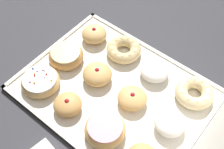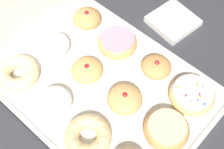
# 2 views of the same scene
# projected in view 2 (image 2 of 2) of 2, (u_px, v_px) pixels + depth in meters

# --- Properties ---
(ground_plane) EXTENTS (3.00, 3.00, 0.00)m
(ground_plane) POSITION_uv_depth(u_px,v_px,m) (105.00, 90.00, 0.90)
(ground_plane) COLOR #333338
(donut_box) EXTENTS (0.42, 0.55, 0.01)m
(donut_box) POSITION_uv_depth(u_px,v_px,m) (105.00, 89.00, 0.89)
(donut_box) COLOR silver
(donut_box) RESTS_ON ground
(glazed_ring_donut_1) EXTENTS (0.11, 0.11, 0.04)m
(glazed_ring_donut_1) POSITION_uv_depth(u_px,v_px,m) (166.00, 129.00, 0.80)
(glazed_ring_donut_1) COLOR tan
(glazed_ring_donut_1) RESTS_ON donut_box
(sprinkle_donut_2) EXTENTS (0.12, 0.12, 0.04)m
(sprinkle_donut_2) POSITION_uv_depth(u_px,v_px,m) (192.00, 95.00, 0.86)
(sprinkle_donut_2) COLOR #E5B770
(sprinkle_donut_2) RESTS_ON donut_box
(cruller_donut_3) EXTENTS (0.11, 0.11, 0.04)m
(cruller_donut_3) POSITION_uv_depth(u_px,v_px,m) (88.00, 136.00, 0.79)
(cruller_donut_3) COLOR #EACC8C
(cruller_donut_3) RESTS_ON donut_box
(jelly_filled_donut_4) EXTENTS (0.09, 0.09, 0.05)m
(jelly_filled_donut_4) POSITION_uv_depth(u_px,v_px,m) (124.00, 100.00, 0.84)
(jelly_filled_donut_4) COLOR tan
(jelly_filled_donut_4) RESTS_ON donut_box
(jelly_filled_donut_5) EXTENTS (0.08, 0.08, 0.04)m
(jelly_filled_donut_5) POSITION_uv_depth(u_px,v_px,m) (156.00, 67.00, 0.90)
(jelly_filled_donut_5) COLOR tan
(jelly_filled_donut_5) RESTS_ON donut_box
(powdered_filled_donut_6) EXTENTS (0.09, 0.09, 0.04)m
(powdered_filled_donut_6) POSITION_uv_depth(u_px,v_px,m) (55.00, 101.00, 0.84)
(powdered_filled_donut_6) COLOR white
(powdered_filled_donut_6) RESTS_ON donut_box
(jelly_filled_donut_7) EXTENTS (0.09, 0.09, 0.05)m
(jelly_filled_donut_7) POSITION_uv_depth(u_px,v_px,m) (88.00, 69.00, 0.90)
(jelly_filled_donut_7) COLOR tan
(jelly_filled_donut_7) RESTS_ON donut_box
(pink_frosted_donut_8) EXTENTS (0.11, 0.11, 0.04)m
(pink_frosted_donut_8) POSITION_uv_depth(u_px,v_px,m) (118.00, 42.00, 0.95)
(pink_frosted_donut_8) COLOR tan
(pink_frosted_donut_8) RESTS_ON donut_box
(cruller_donut_9) EXTENTS (0.11, 0.11, 0.04)m
(cruller_donut_9) POSITION_uv_depth(u_px,v_px,m) (18.00, 73.00, 0.89)
(cruller_donut_9) COLOR beige
(cruller_donut_9) RESTS_ON donut_box
(powdered_filled_donut_10) EXTENTS (0.09, 0.09, 0.04)m
(powdered_filled_donut_10) POSITION_uv_depth(u_px,v_px,m) (56.00, 44.00, 0.94)
(powdered_filled_donut_10) COLOR white
(powdered_filled_donut_10) RESTS_ON donut_box
(jelly_filled_donut_11) EXTENTS (0.08, 0.08, 0.05)m
(jelly_filled_donut_11) POSITION_uv_depth(u_px,v_px,m) (87.00, 18.00, 0.99)
(jelly_filled_donut_11) COLOR tan
(jelly_filled_donut_11) RESTS_ON donut_box
(napkin_stack) EXTENTS (0.14, 0.14, 0.02)m
(napkin_stack) POSITION_uv_depth(u_px,v_px,m) (173.00, 21.00, 1.02)
(napkin_stack) COLOR white
(napkin_stack) RESTS_ON ground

